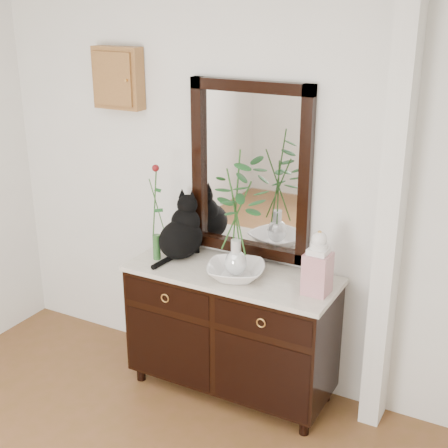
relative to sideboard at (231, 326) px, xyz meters
The scene contains 10 objects.
wall_back 0.92m from the sideboard, 111.80° to the left, with size 3.60×0.04×2.70m, color silver.
pilaster 1.27m from the sideboard, 10.70° to the left, with size 0.12×0.20×2.70m, color silver.
sideboard is the anchor object (origin of this frame).
wall_mirror 0.99m from the sideboard, 90.00° to the left, with size 0.80×0.06×1.10m.
key_cabinet 1.77m from the sideboard, 167.54° to the left, with size 0.35×0.10×0.40m, color brown.
cat 0.71m from the sideboard, behind, with size 0.29×0.36×0.41m, color black, non-canonical shape.
lotus_bowl 0.43m from the sideboard, 45.67° to the right, with size 0.35×0.35×0.09m, color silver.
vase_branches 0.80m from the sideboard, 45.67° to the right, with size 0.38×0.38×0.79m, color silver, non-canonical shape.
bud_vase_rose 0.87m from the sideboard, behind, with size 0.08×0.08×0.64m, color #2E5E2B, non-canonical shape.
ginger_jar 0.80m from the sideboard, ahead, with size 0.14×0.14×0.39m, color white, non-canonical shape.
Camera 1 is at (1.72, -1.38, 2.45)m, focal length 50.00 mm.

